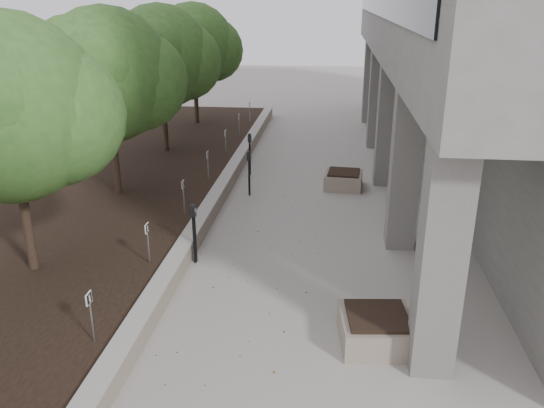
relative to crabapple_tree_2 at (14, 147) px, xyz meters
The scene contains 21 objects.
ground 6.46m from the crabapple_tree_2, 32.01° to the right, with size 90.00×90.00×0.00m, color #A09A93.
retaining_wall 7.29m from the crabapple_tree_2, 63.63° to the left, with size 0.39×26.00×0.50m, color gray, non-canonical shape.
planting_bed 6.71m from the crabapple_tree_2, 96.65° to the left, with size 7.00×26.00×0.40m, color black.
crabapple_tree_2 is the anchor object (origin of this frame).
crabapple_tree_3 5.00m from the crabapple_tree_2, 90.00° to the left, with size 4.60×4.00×5.44m, color #315D23, non-canonical shape.
crabapple_tree_4 10.00m from the crabapple_tree_2, 90.00° to the left, with size 4.60×4.00×5.44m, color #315D23, non-canonical shape.
crabapple_tree_5 15.00m from the crabapple_tree_2, 90.00° to the left, with size 4.60×4.00×5.44m, color #315D23, non-canonical shape.
parking_sign_2 4.16m from the crabapple_tree_2, 45.58° to the right, with size 0.04×0.22×0.96m, color black, non-canonical shape.
parking_sign_3 3.36m from the crabapple_tree_2, 11.53° to the left, with size 0.04×0.22×0.96m, color black, non-canonical shape.
parking_sign_4 4.82m from the crabapple_tree_2, 55.01° to the left, with size 0.04×0.22×0.96m, color black, non-canonical shape.
parking_sign_5 7.30m from the crabapple_tree_2, 69.35° to the left, with size 0.04×0.22×0.96m, color black, non-canonical shape.
parking_sign_6 10.06m from the crabapple_tree_2, 75.54° to the left, with size 0.04×0.22×0.96m, color black, non-canonical shape.
parking_sign_7 12.93m from the crabapple_tree_2, 78.91° to the left, with size 0.04×0.22×0.96m, color black, non-canonical shape.
parking_sign_8 15.85m from the crabapple_tree_2, 81.02° to the left, with size 0.04×0.22×0.96m, color black, non-canonical shape.
parking_meter_2 4.26m from the crabapple_tree_2, 23.53° to the left, with size 0.15×0.11×1.51m, color black, non-canonical shape.
parking_meter_3 4.29m from the crabapple_tree_2, 24.57° to the left, with size 0.15×0.10×1.48m, color black, non-canonical shape.
parking_meter_4 7.73m from the crabapple_tree_2, 58.65° to the left, with size 0.15×0.10×1.47m, color black, non-canonical shape.
parking_meter_5 9.48m from the crabapple_tree_2, 67.52° to the left, with size 0.15×0.11×1.51m, color black, non-canonical shape.
planter_front 7.99m from the crabapple_tree_2, 10.91° to the right, with size 1.30×1.30×0.61m, color gray, non-canonical shape.
planter_back 10.45m from the crabapple_tree_2, 47.28° to the left, with size 1.21×1.21×0.56m, color gray, non-canonical shape.
berry_scatter 5.98m from the crabapple_tree_2, 23.05° to the left, with size 3.30×14.10×0.02m, color maroon, non-canonical shape.
Camera 1 is at (1.59, -7.12, 5.97)m, focal length 36.20 mm.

